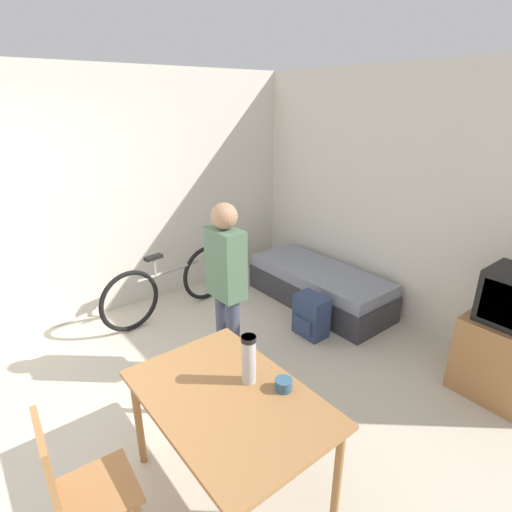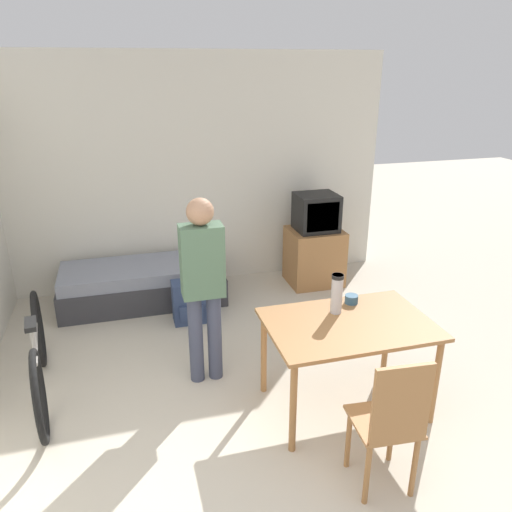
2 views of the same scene
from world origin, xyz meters
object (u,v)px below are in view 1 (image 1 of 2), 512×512
Objects in this scene: thermos_flask at (249,357)px; bicycle at (171,285)px; daybed at (319,286)px; mate_bowl at (284,385)px; tv at (507,343)px; wooden_chair at (76,490)px; dining_table at (229,408)px; person_standing at (226,281)px; backpack at (311,316)px.

bicycle is at bearing 165.07° from thermos_flask.
mate_bowl reaches higher than daybed.
tv is 3.26m from wooden_chair.
dining_table is at bearing -58.65° from daybed.
thermos_flask reaches higher than daybed.
mate_bowl is at bearing -11.29° from bicycle.
person_standing is (-0.98, 0.67, 0.27)m from dining_table.
daybed is 0.74m from backpack.
backpack is (-1.12, 1.43, -0.56)m from mate_bowl.
person_standing reaches higher than backpack.
mate_bowl is 1.90m from backpack.
mate_bowl reaches higher than bicycle.
dining_table is at bearing -79.99° from thermos_flask.
backpack is (-0.85, 2.57, -0.33)m from wooden_chair.
person_standing reaches higher than dining_table.
daybed is 1.13× the size of person_standing.
bicycle is (-2.31, 0.78, -0.31)m from dining_table.
dining_table is at bearing -118.32° from mate_bowl.
daybed is 1.61× the size of tv.
mate_bowl is at bearing 76.75° from wooden_chair.
tv is 3.53× the size of thermos_flask.
wooden_chair reaches higher than dining_table.
bicycle is 1.64m from backpack.
thermos_flask is at bearing -148.39° from mate_bowl.
backpack is (-1.63, -0.59, -0.27)m from tv.
bicycle is 5.42× the size of thermos_flask.
bicycle is 3.81× the size of backpack.
wooden_chair is at bearing -36.67° from bicycle.
tv is at bearing 45.05° from person_standing.
tv is 2.10m from mate_bowl.
dining_table is (-0.66, -2.31, 0.17)m from tv.
bicycle is 2.55m from mate_bowl.
mate_bowl is (1.14, -0.37, -0.15)m from person_standing.
backpack is (1.34, 0.93, -0.13)m from bicycle.
tv is 0.70× the size of person_standing.
dining_table is 0.87m from wooden_chair.
daybed is at bearing 121.35° from dining_table.
wooden_chair reaches higher than daybed.
tv is at bearing 74.01° from dining_table.
bicycle is at bearing -120.54° from daybed.
mate_bowl is 0.23× the size of backpack.
dining_table is at bearing -34.18° from person_standing.
tv is 2.41m from dining_table.
daybed and backpack have the same top height.
dining_table is at bearing -105.99° from tv.
tv is 10.66× the size of mate_bowl.
dining_table is 11.71× the size of mate_bowl.
wooden_chair reaches higher than bicycle.
tv is 1.13× the size of wooden_chair.
person_standing reaches higher than tv.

